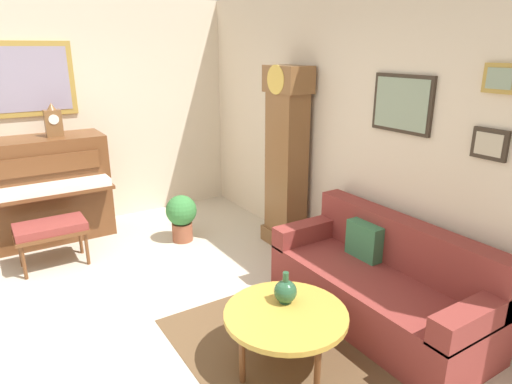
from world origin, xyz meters
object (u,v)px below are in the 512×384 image
object	(u,v)px
piano_bench	(51,230)
potted_plant	(181,215)
couch	(381,284)
coffee_table	(286,316)
green_jug	(285,291)
mantel_clock	(53,121)
grandfather_clock	(286,164)
piano	(43,190)

from	to	relation	value
piano_bench	potted_plant	xyz separation A→B (m)	(0.12, 1.40, -0.08)
couch	coffee_table	bearing A→B (deg)	-87.33
green_jug	mantel_clock	bearing A→B (deg)	-163.60
grandfather_clock	mantel_clock	size ratio (longest dim) A/B	5.34
grandfather_clock	mantel_clock	xyz separation A→B (m)	(-1.62, -2.10, 0.43)
coffee_table	piano_bench	bearing A→B (deg)	-155.75
green_jug	coffee_table	bearing A→B (deg)	-33.90
piano_bench	mantel_clock	bearing A→B (deg)	160.42
couch	coffee_table	size ratio (longest dim) A/B	2.16
coffee_table	potted_plant	distance (m)	2.43
piano	potted_plant	size ratio (longest dim) A/B	2.57
mantel_clock	piano_bench	bearing A→B (deg)	-19.58
piano_bench	coffee_table	bearing A→B (deg)	24.25
couch	mantel_clock	size ratio (longest dim) A/B	5.00
piano	green_jug	size ratio (longest dim) A/B	6.00
grandfather_clock	potted_plant	size ratio (longest dim) A/B	3.62
piano	coffee_table	xyz separation A→B (m)	(3.32, 1.08, -0.22)
couch	mantel_clock	distance (m)	3.93
couch	green_jug	size ratio (longest dim) A/B	7.92
piano_bench	mantel_clock	distance (m)	1.29
grandfather_clock	couch	xyz separation A→B (m)	(1.65, -0.21, -0.65)
coffee_table	mantel_clock	world-z (taller)	mantel_clock
mantel_clock	potted_plant	bearing A→B (deg)	51.13
potted_plant	coffee_table	bearing A→B (deg)	-5.88
green_jug	piano_bench	bearing A→B (deg)	-153.32
mantel_clock	grandfather_clock	bearing A→B (deg)	52.25
piano	potted_plant	world-z (taller)	piano
piano_bench	coffee_table	distance (m)	2.79
coffee_table	mantel_clock	size ratio (longest dim) A/B	2.32
piano	piano_bench	xyz separation A→B (m)	(0.78, -0.07, -0.21)
grandfather_clock	mantel_clock	world-z (taller)	grandfather_clock
piano_bench	potted_plant	size ratio (longest dim) A/B	1.25
coffee_table	mantel_clock	xyz separation A→B (m)	(-3.32, -0.87, 1.00)
couch	mantel_clock	world-z (taller)	mantel_clock
couch	potted_plant	size ratio (longest dim) A/B	3.39
piano	couch	world-z (taller)	piano
grandfather_clock	coffee_table	world-z (taller)	grandfather_clock
coffee_table	green_jug	world-z (taller)	green_jug
potted_plant	piano_bench	bearing A→B (deg)	-95.03
potted_plant	couch	bearing A→B (deg)	17.87
green_jug	potted_plant	bearing A→B (deg)	175.70
grandfather_clock	green_jug	world-z (taller)	grandfather_clock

